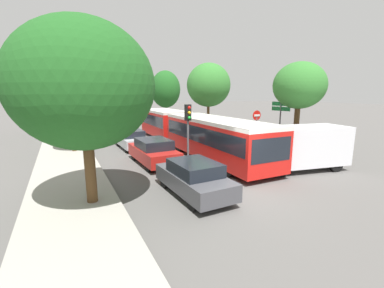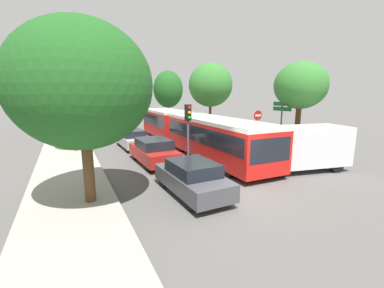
{
  "view_description": "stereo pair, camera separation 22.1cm",
  "coord_description": "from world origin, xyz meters",
  "px_view_note": "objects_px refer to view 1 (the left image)",
  "views": [
    {
      "loc": [
        -6.26,
        -8.06,
        4.01
      ],
      "look_at": [
        0.2,
        4.56,
        1.2
      ],
      "focal_mm": 24.0,
      "sensor_mm": 36.0,
      "label": 1
    },
    {
      "loc": [
        -6.06,
        -8.16,
        4.01
      ],
      "look_at": [
        0.2,
        4.56,
        1.2
      ],
      "focal_mm": 24.0,
      "sensor_mm": 36.0,
      "label": 2
    }
  ],
  "objects_px": {
    "tree_left_near": "(83,86)",
    "tree_left_far": "(63,86)",
    "direction_sign_post": "(280,115)",
    "articulated_bus": "(190,129)",
    "no_entry_sign": "(256,124)",
    "tree_right_mid": "(209,86)",
    "queued_car_graphite": "(194,178)",
    "tree_right_far": "(165,90)",
    "city_bus_rear": "(104,117)",
    "queued_car_silver": "(131,139)",
    "queued_car_red": "(154,151)",
    "traffic_light": "(188,121)",
    "tree_left_mid": "(69,87)",
    "white_van": "(303,147)",
    "tree_right_near": "(299,86)"
  },
  "relations": [
    {
      "from": "tree_left_near",
      "to": "tree_left_far",
      "type": "height_order",
      "value": "tree_left_far"
    },
    {
      "from": "direction_sign_post",
      "to": "tree_left_near",
      "type": "xyz_separation_m",
      "value": [
        -12.82,
        -3.61,
        1.71
      ]
    },
    {
      "from": "articulated_bus",
      "to": "tree_left_far",
      "type": "xyz_separation_m",
      "value": [
        -7.85,
        12.1,
        3.28
      ]
    },
    {
      "from": "no_entry_sign",
      "to": "tree_right_mid",
      "type": "height_order",
      "value": "tree_right_mid"
    },
    {
      "from": "queued_car_graphite",
      "to": "tree_right_far",
      "type": "distance_m",
      "value": 28.74
    },
    {
      "from": "no_entry_sign",
      "to": "tree_left_near",
      "type": "xyz_separation_m",
      "value": [
        -11.65,
        -4.7,
        2.39
      ]
    },
    {
      "from": "tree_left_far",
      "to": "tree_right_mid",
      "type": "distance_m",
      "value": 14.46
    },
    {
      "from": "articulated_bus",
      "to": "tree_left_near",
      "type": "bearing_deg",
      "value": -45.32
    },
    {
      "from": "city_bus_rear",
      "to": "queued_car_silver",
      "type": "xyz_separation_m",
      "value": [
        0.04,
        -12.3,
        -0.69
      ]
    },
    {
      "from": "articulated_bus",
      "to": "queued_car_red",
      "type": "bearing_deg",
      "value": -51.43
    },
    {
      "from": "traffic_light",
      "to": "queued_car_silver",
      "type": "bearing_deg",
      "value": -166.67
    },
    {
      "from": "tree_left_mid",
      "to": "white_van",
      "type": "bearing_deg",
      "value": -42.79
    },
    {
      "from": "articulated_bus",
      "to": "traffic_light",
      "type": "relative_size",
      "value": 5.02
    },
    {
      "from": "articulated_bus",
      "to": "traffic_light",
      "type": "xyz_separation_m",
      "value": [
        -1.95,
        -3.7,
        1.04
      ]
    },
    {
      "from": "queued_car_silver",
      "to": "no_entry_sign",
      "type": "xyz_separation_m",
      "value": [
        7.92,
        -4.52,
        1.18
      ]
    },
    {
      "from": "articulated_bus",
      "to": "tree_right_mid",
      "type": "distance_m",
      "value": 9.27
    },
    {
      "from": "city_bus_rear",
      "to": "queued_car_graphite",
      "type": "relative_size",
      "value": 2.76
    },
    {
      "from": "tree_right_mid",
      "to": "tree_left_far",
      "type": "bearing_deg",
      "value": 157.91
    },
    {
      "from": "articulated_bus",
      "to": "tree_left_near",
      "type": "distance_m",
      "value": 10.79
    },
    {
      "from": "city_bus_rear",
      "to": "white_van",
      "type": "bearing_deg",
      "value": -162.2
    },
    {
      "from": "tree_right_near",
      "to": "articulated_bus",
      "type": "bearing_deg",
      "value": 134.8
    },
    {
      "from": "tree_right_near",
      "to": "no_entry_sign",
      "type": "bearing_deg",
      "value": 110.55
    },
    {
      "from": "queued_car_silver",
      "to": "no_entry_sign",
      "type": "bearing_deg",
      "value": -121.02
    },
    {
      "from": "city_bus_rear",
      "to": "queued_car_graphite",
      "type": "distance_m",
      "value": 22.35
    },
    {
      "from": "direction_sign_post",
      "to": "tree_left_mid",
      "type": "height_order",
      "value": "tree_left_mid"
    },
    {
      "from": "queued_car_graphite",
      "to": "tree_left_near",
      "type": "distance_m",
      "value": 5.23
    },
    {
      "from": "city_bus_rear",
      "to": "direction_sign_post",
      "type": "bearing_deg",
      "value": -152.5
    },
    {
      "from": "queued_car_graphite",
      "to": "queued_car_silver",
      "type": "distance_m",
      "value": 10.04
    },
    {
      "from": "queued_car_graphite",
      "to": "queued_car_silver",
      "type": "height_order",
      "value": "queued_car_graphite"
    },
    {
      "from": "white_van",
      "to": "tree_right_near",
      "type": "height_order",
      "value": "tree_right_near"
    },
    {
      "from": "city_bus_rear",
      "to": "tree_left_near",
      "type": "bearing_deg",
      "value": 170.76
    },
    {
      "from": "queued_car_graphite",
      "to": "tree_left_far",
      "type": "xyz_separation_m",
      "value": [
        -4.03,
        20.1,
        4.03
      ]
    },
    {
      "from": "articulated_bus",
      "to": "queued_car_graphite",
      "type": "relative_size",
      "value": 4.22
    },
    {
      "from": "tree_right_near",
      "to": "tree_right_far",
      "type": "bearing_deg",
      "value": 88.94
    },
    {
      "from": "city_bus_rear",
      "to": "tree_right_far",
      "type": "distance_m",
      "value": 10.89
    },
    {
      "from": "no_entry_sign",
      "to": "tree_left_mid",
      "type": "xyz_separation_m",
      "value": [
        -11.78,
        4.81,
        2.52
      ]
    },
    {
      "from": "articulated_bus",
      "to": "direction_sign_post",
      "type": "xyz_separation_m",
      "value": [
        5.26,
        -3.57,
        1.1
      ]
    },
    {
      "from": "queued_car_graphite",
      "to": "tree_right_near",
      "type": "height_order",
      "value": "tree_right_near"
    },
    {
      "from": "no_entry_sign",
      "to": "tree_left_mid",
      "type": "height_order",
      "value": "tree_left_mid"
    },
    {
      "from": "white_van",
      "to": "tree_left_mid",
      "type": "distance_m",
      "value": 14.82
    },
    {
      "from": "direction_sign_post",
      "to": "tree_right_near",
      "type": "xyz_separation_m",
      "value": [
        -0.17,
        -1.56,
        1.9
      ]
    },
    {
      "from": "traffic_light",
      "to": "tree_left_mid",
      "type": "xyz_separation_m",
      "value": [
        -5.73,
        6.03,
        1.9
      ]
    },
    {
      "from": "tree_left_mid",
      "to": "tree_right_mid",
      "type": "relative_size",
      "value": 0.91
    },
    {
      "from": "queued_car_red",
      "to": "tree_left_mid",
      "type": "height_order",
      "value": "tree_left_mid"
    },
    {
      "from": "tree_left_far",
      "to": "no_entry_sign",
      "type": "bearing_deg",
      "value": -50.69
    },
    {
      "from": "queued_car_red",
      "to": "tree_right_near",
      "type": "distance_m",
      "value": 9.86
    },
    {
      "from": "queued_car_red",
      "to": "tree_left_near",
      "type": "distance_m",
      "value": 6.73
    },
    {
      "from": "queued_car_silver",
      "to": "direction_sign_post",
      "type": "height_order",
      "value": "direction_sign_post"
    },
    {
      "from": "tree_left_near",
      "to": "tree_left_mid",
      "type": "relative_size",
      "value": 1.01
    },
    {
      "from": "queued_car_red",
      "to": "tree_right_near",
      "type": "height_order",
      "value": "tree_right_near"
    }
  ]
}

